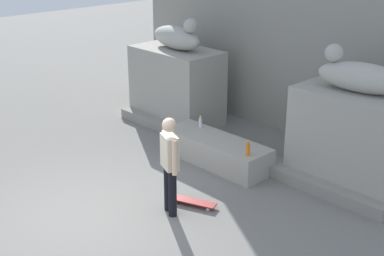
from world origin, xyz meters
name	(u,v)px	position (x,y,z in m)	size (l,w,h in m)	color
ground_plane	(87,216)	(0.00, 0.00, 0.00)	(40.00, 40.00, 0.00)	slate
facade_wall	(303,10)	(0.00, 5.69, 2.76)	(9.36, 0.60, 5.52)	gray
pedestal_left	(177,85)	(-2.37, 4.16, 0.88)	(2.17, 1.22, 1.77)	#A39E93
pedestal_right	(355,139)	(2.37, 4.16, 0.88)	(2.17, 1.22, 1.77)	#A39E93
statue_reclining_left	(177,37)	(-2.33, 4.15, 2.05)	(1.65, 0.73, 0.78)	#B0B0A6
statue_reclining_right	(361,76)	(2.33, 4.15, 2.05)	(1.67, 0.80, 0.78)	#B0B0A6
ledge_block	(216,150)	(0.00, 3.04, 0.26)	(2.37, 0.80, 0.52)	#A39E93
skater	(170,162)	(0.86, 1.07, 0.92)	(0.51, 0.32, 1.67)	black
skateboard	(193,202)	(0.94, 1.52, 0.06)	(0.82, 0.48, 0.08)	maroon
bottle_clear	(200,122)	(-0.66, 3.27, 0.62)	(0.07, 0.07, 0.25)	silver
bottle_orange	(248,149)	(0.98, 2.86, 0.65)	(0.07, 0.07, 0.30)	orange
stair_step	(232,151)	(0.00, 3.53, 0.11)	(6.91, 0.50, 0.23)	gray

